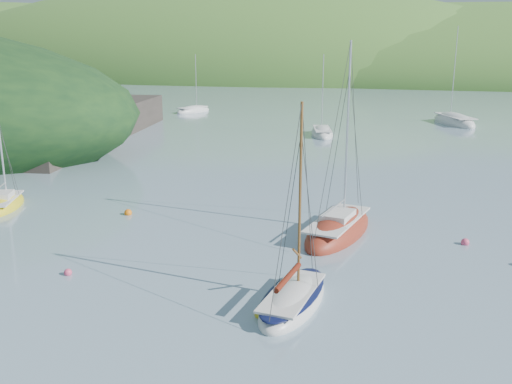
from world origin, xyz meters
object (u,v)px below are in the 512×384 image
(sailboat_yellow, at_px, (4,205))
(distant_sloop_a, at_px, (322,134))
(distant_sloop_c, at_px, (193,111))
(distant_sloop_b, at_px, (454,122))
(sloop_red, at_px, (338,230))
(daysailer_white, at_px, (293,300))

(sailboat_yellow, distance_m, distant_sloop_a, 38.88)
(distant_sloop_c, bearing_deg, sailboat_yellow, -59.43)
(distant_sloop_a, bearing_deg, distant_sloop_b, 28.92)
(distant_sloop_b, bearing_deg, sailboat_yellow, -145.21)
(sloop_red, height_order, distant_sloop_c, sloop_red)
(daysailer_white, xyz_separation_m, distant_sloop_b, (8.06, 59.23, 0.01))
(distant_sloop_a, height_order, distant_sloop_c, distant_sloop_a)
(distant_sloop_c, bearing_deg, distant_sloop_a, -13.92)
(daysailer_white, bearing_deg, distant_sloop_a, 104.05)
(distant_sloop_a, distance_m, distant_sloop_b, 21.12)
(daysailer_white, xyz_separation_m, sailboat_yellow, (-21.89, 8.58, -0.04))
(daysailer_white, height_order, sailboat_yellow, daysailer_white)
(daysailer_white, distance_m, distant_sloop_a, 45.12)
(distant_sloop_a, bearing_deg, sloop_red, -93.02)
(distant_sloop_c, bearing_deg, distant_sloop_b, 18.50)
(sloop_red, relative_size, distant_sloop_b, 0.85)
(sailboat_yellow, height_order, distant_sloop_a, distant_sloop_a)
(sailboat_yellow, bearing_deg, distant_sloop_b, 36.34)
(sloop_red, bearing_deg, distant_sloop_b, 90.95)
(distant_sloop_a, bearing_deg, sailboat_yellow, -127.46)
(daysailer_white, distance_m, distant_sloop_b, 59.78)
(distant_sloop_a, bearing_deg, daysailer_white, -96.05)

